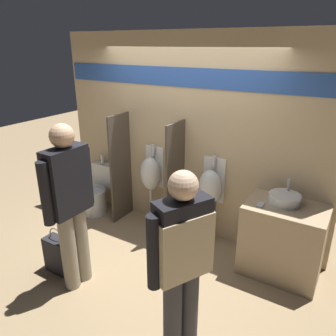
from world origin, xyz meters
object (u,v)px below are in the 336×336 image
Objects in this scene: sink_basin at (285,199)px; toilet at (96,194)px; person_in_vest at (182,257)px; shopping_bag at (58,254)px; person_with_lanyard at (70,202)px; cell_phone at (260,204)px; urinal_far at (210,188)px; urinal_near_counter at (151,174)px.

sink_basin reaches higher than toilet.
shopping_bag is (-1.77, 0.21, -0.77)m from person_in_vest.
person_with_lanyard is 3.21× the size of shopping_bag.
person_in_vest is (-0.19, -1.44, 0.12)m from cell_phone.
person_with_lanyard is at bearing 109.79° from person_in_vest.
sink_basin is 0.20× the size of person_in_vest.
cell_phone is 0.12× the size of urinal_far.
person_in_vest reaches higher than urinal_far.
person_in_vest is at bearing -104.04° from sink_basin.
toilet is (-0.94, -0.18, -0.48)m from urinal_near_counter.
urinal_near_counter is at bearing 180.00° from urinal_far.
cell_phone is 2.06m from person_with_lanyard.
urinal_near_counter is at bearing 79.41° from shopping_bag.
urinal_near_counter is (-1.68, 0.30, -0.09)m from cell_phone.
urinal_far is 1.34× the size of toilet.
cell_phone is 0.16× the size of toilet.
person_in_vest reaches higher than toilet.
cell_phone is (-0.21, -0.18, -0.05)m from sink_basin.
urinal_near_counter is at bearing 3.07° from person_with_lanyard.
shopping_bag is at bearing -147.14° from sink_basin.
person_with_lanyard reaches higher than shopping_bag.
toilet is 1.49m from shopping_bag.
person_with_lanyard is 0.86m from shopping_bag.
person_with_lanyard is at bearing -119.68° from urinal_far.
urinal_far reaches higher than cell_phone.
urinal_near_counter is at bearing 67.73° from person_in_vest.
cell_phone is 0.08× the size of person_in_vest.
person_with_lanyard reaches higher than cell_phone.
cell_phone is 1.71m from urinal_near_counter.
person_with_lanyard is (-1.84, -1.43, 0.09)m from sink_basin.
toilet is (-2.83, -0.06, -0.62)m from sink_basin.
cell_phone is 2.68m from toilet.
sink_basin is 0.29× the size of urinal_far.
shopping_bag is at bearing -64.08° from toilet.
person_with_lanyard is at bearing -4.65° from shopping_bag.
person_with_lanyard reaches higher than urinal_near_counter.
shopping_bag is (-0.34, 0.03, -0.79)m from person_with_lanyard.
sink_basin is 2.33m from person_with_lanyard.
urinal_near_counter is 0.65× the size of person_with_lanyard.
person_in_vest is 1.94m from shopping_bag.
person_in_vest is at bearing -72.48° from urinal_far.
toilet reaches higher than cell_phone.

